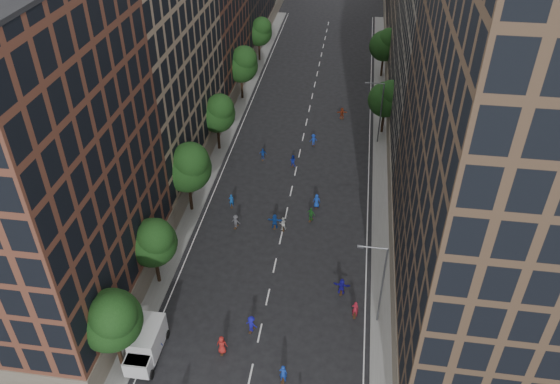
{
  "coord_description": "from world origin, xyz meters",
  "views": [
    {
      "loc": [
        6.58,
        -23.24,
        39.69
      ],
      "look_at": [
        -0.95,
        28.34,
        2.0
      ],
      "focal_mm": 35.0,
      "sensor_mm": 36.0,
      "label": 1
    }
  ],
  "objects_px": {
    "streetlamp_near": "(380,281)",
    "streetlamp_far": "(379,110)",
    "cargo_van": "(146,344)",
    "skater_1": "(283,374)"
  },
  "relations": [
    {
      "from": "streetlamp_near",
      "to": "skater_1",
      "type": "relative_size",
      "value": 4.78
    },
    {
      "from": "streetlamp_near",
      "to": "cargo_van",
      "type": "height_order",
      "value": "streetlamp_near"
    },
    {
      "from": "streetlamp_far",
      "to": "streetlamp_near",
      "type": "bearing_deg",
      "value": -90.0
    },
    {
      "from": "cargo_van",
      "to": "skater_1",
      "type": "xyz_separation_m",
      "value": [
        12.12,
        -0.91,
        -0.52
      ]
    },
    {
      "from": "streetlamp_near",
      "to": "streetlamp_far",
      "type": "height_order",
      "value": "same"
    },
    {
      "from": "streetlamp_near",
      "to": "streetlamp_far",
      "type": "distance_m",
      "value": 33.0
    },
    {
      "from": "streetlamp_far",
      "to": "skater_1",
      "type": "xyz_separation_m",
      "value": [
        -7.55,
        -40.69,
        -4.22
      ]
    },
    {
      "from": "skater_1",
      "to": "streetlamp_near",
      "type": "bearing_deg",
      "value": -129.85
    },
    {
      "from": "streetlamp_far",
      "to": "skater_1",
      "type": "relative_size",
      "value": 4.78
    },
    {
      "from": "skater_1",
      "to": "cargo_van",
      "type": "bearing_deg",
      "value": 0.34
    }
  ]
}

